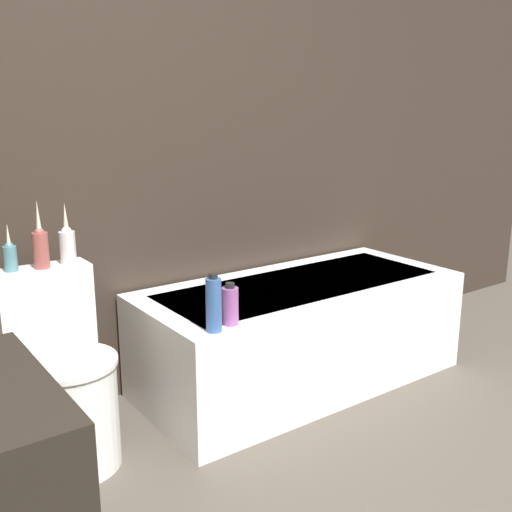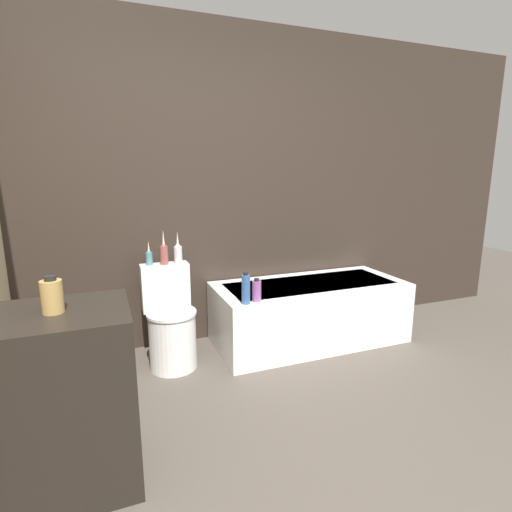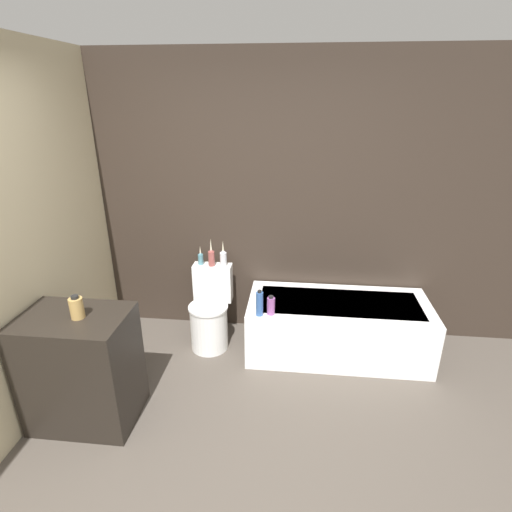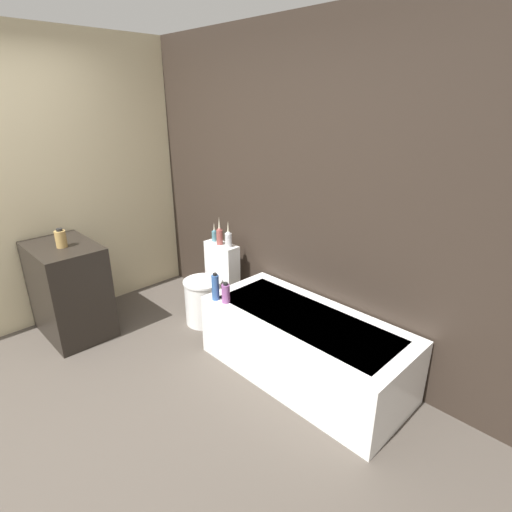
% 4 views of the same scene
% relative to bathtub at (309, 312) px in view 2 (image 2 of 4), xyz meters
% --- Properties ---
extents(wall_back_tiled, '(6.40, 0.06, 2.60)m').
position_rel_bathtub_xyz_m(wall_back_tiled, '(-0.76, 0.41, 1.04)').
color(wall_back_tiled, '#332821').
rests_on(wall_back_tiled, ground_plane).
extents(bathtub, '(1.60, 0.71, 0.51)m').
position_rel_bathtub_xyz_m(bathtub, '(0.00, 0.00, 0.00)').
color(bathtub, white).
rests_on(bathtub, ground).
extents(toilet, '(0.36, 0.50, 0.74)m').
position_rel_bathtub_xyz_m(toilet, '(-1.18, 0.00, 0.05)').
color(toilet, white).
rests_on(toilet, ground).
extents(vanity_counter, '(0.73, 0.50, 0.85)m').
position_rel_bathtub_xyz_m(vanity_counter, '(-1.88, -1.01, 0.16)').
color(vanity_counter, black).
rests_on(vanity_counter, ground).
extents(soap_bottle_glass, '(0.09, 0.09, 0.16)m').
position_rel_bathtub_xyz_m(soap_bottle_glass, '(-1.82, -1.02, 0.66)').
color(soap_bottle_glass, tan).
rests_on(soap_bottle_glass, vanity_counter).
extents(vase_gold, '(0.05, 0.05, 0.19)m').
position_rel_bathtub_xyz_m(vase_gold, '(-1.28, 0.19, 0.54)').
color(vase_gold, teal).
rests_on(vase_gold, toilet).
extents(vase_silver, '(0.06, 0.06, 0.27)m').
position_rel_bathtub_xyz_m(vase_silver, '(-1.18, 0.16, 0.57)').
color(vase_silver, '#994C47').
rests_on(vase_silver, toilet).
extents(vase_bronze, '(0.06, 0.06, 0.25)m').
position_rel_bathtub_xyz_m(vase_bronze, '(-1.07, 0.18, 0.56)').
color(vase_bronze, silver).
rests_on(vase_bronze, toilet).
extents(shampoo_bottle_tall, '(0.06, 0.06, 0.23)m').
position_rel_bathtub_xyz_m(shampoo_bottle_tall, '(-0.68, -0.30, 0.36)').
color(shampoo_bottle_tall, '#335999').
rests_on(shampoo_bottle_tall, bathtub).
extents(shampoo_bottle_short, '(0.07, 0.07, 0.17)m').
position_rel_bathtub_xyz_m(shampoo_bottle_short, '(-0.59, -0.27, 0.33)').
color(shampoo_bottle_short, '#8C4C8C').
rests_on(shampoo_bottle_short, bathtub).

